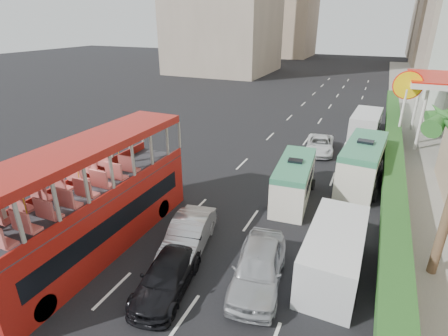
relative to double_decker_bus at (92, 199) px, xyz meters
The scene contains 14 objects.
ground_plane 6.51m from the double_decker_bus, ahead, with size 200.00×200.00×0.00m, color black.
double_decker_bus is the anchor object (origin of this frame).
car_silver_lane_a 4.83m from the double_decker_bus, 22.01° to the left, with size 1.55×4.45×1.47m, color #B8BBC0.
car_silver_lane_b 7.89m from the double_decker_bus, ahead, with size 1.88×4.68×1.60m, color #B8BBC0.
car_black 5.11m from the double_decker_bus, 13.52° to the right, with size 1.75×4.31×1.25m, color black.
van_asset 18.40m from the double_decker_bus, 67.09° to the left, with size 2.03×4.41×1.22m, color silver.
minibus_near 10.86m from the double_decker_bus, 49.34° to the left, with size 1.78×5.34×2.37m, color silver.
minibus_far 15.91m from the double_decker_bus, 48.93° to the left, with size 2.08×6.23×2.76m, color silver.
panel_van_near 10.43m from the double_decker_bus, 13.66° to the left, with size 2.08×5.20×2.08m, color silver.
panel_van_far 24.55m from the double_decker_bus, 65.75° to the left, with size 2.19×5.49×2.19m, color silver.
sidewalk 29.26m from the double_decker_bus, 59.04° to the left, with size 6.00×120.00×0.18m, color #99968C.
kerb_wall 18.66m from the double_decker_bus, 48.93° to the left, with size 0.30×44.00×1.00m, color silver.
hedge 18.60m from the double_decker_bus, 48.93° to the left, with size 1.10×44.00×0.70m, color #2D6626.
shell_station 28.02m from the double_decker_bus, 55.18° to the left, with size 6.50×8.00×5.50m, color silver.
Camera 1 is at (4.65, -9.94, 9.76)m, focal length 28.00 mm.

